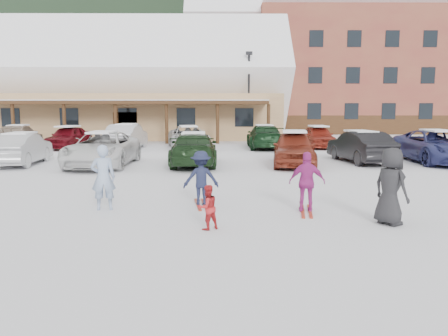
{
  "coord_description": "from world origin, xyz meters",
  "views": [
    {
      "loc": [
        0.21,
        -10.16,
        2.55
      ],
      "look_at": [
        0.3,
        1.0,
        1.0
      ],
      "focal_mm": 35.0,
      "sensor_mm": 36.0,
      "label": 1
    }
  ],
  "objects_px": {
    "parked_car_1": "(21,149)",
    "parked_car_5": "(360,147)",
    "toddler_red": "(208,207)",
    "parked_car_7": "(19,137)",
    "parked_car_3": "(194,149)",
    "lamp_post": "(249,91)",
    "parked_car_4": "(294,148)",
    "parked_car_6": "(436,146)",
    "parked_car_10": "(189,137)",
    "child_magenta": "(307,182)",
    "parked_car_9": "(127,137)",
    "day_lodge": "(113,91)",
    "adult_skier": "(103,177)",
    "child_navy": "(201,178)",
    "parked_car_12": "(318,137)",
    "parked_car_2": "(103,149)",
    "parked_car_8": "(68,137)",
    "alpine_hotel": "(351,50)",
    "parked_car_11": "(264,137)",
    "bystander_dark": "(391,186)"
  },
  "relations": [
    {
      "from": "parked_car_1",
      "to": "parked_car_5",
      "type": "distance_m",
      "value": 15.46
    },
    {
      "from": "toddler_red",
      "to": "parked_car_7",
      "type": "relative_size",
      "value": 0.19
    },
    {
      "from": "parked_car_3",
      "to": "parked_car_5",
      "type": "bearing_deg",
      "value": -174.32
    },
    {
      "from": "lamp_post",
      "to": "parked_car_7",
      "type": "bearing_deg",
      "value": -157.82
    },
    {
      "from": "parked_car_4",
      "to": "parked_car_5",
      "type": "xyz_separation_m",
      "value": [
        3.28,
        1.09,
        -0.03
      ]
    },
    {
      "from": "lamp_post",
      "to": "parked_car_6",
      "type": "relative_size",
      "value": 1.24
    },
    {
      "from": "parked_car_5",
      "to": "parked_car_10",
      "type": "bearing_deg",
      "value": -47.55
    },
    {
      "from": "toddler_red",
      "to": "child_magenta",
      "type": "relative_size",
      "value": 0.64
    },
    {
      "from": "parked_car_9",
      "to": "parked_car_10",
      "type": "relative_size",
      "value": 0.93
    },
    {
      "from": "child_magenta",
      "to": "parked_car_1",
      "type": "xyz_separation_m",
      "value": [
        -11.03,
        8.99,
        -0.03
      ]
    },
    {
      "from": "parked_car_3",
      "to": "parked_car_6",
      "type": "distance_m",
      "value": 11.25
    },
    {
      "from": "day_lodge",
      "to": "parked_car_1",
      "type": "distance_m",
      "value": 18.91
    },
    {
      "from": "lamp_post",
      "to": "adult_skier",
      "type": "xyz_separation_m",
      "value": [
        -5.1,
        -23.08,
        -2.96
      ]
    },
    {
      "from": "child_navy",
      "to": "day_lodge",
      "type": "bearing_deg",
      "value": -79.99
    },
    {
      "from": "parked_car_1",
      "to": "parked_car_12",
      "type": "xyz_separation_m",
      "value": [
        15.13,
        8.2,
        -0.02
      ]
    },
    {
      "from": "lamp_post",
      "to": "parked_car_3",
      "type": "xyz_separation_m",
      "value": [
        -3.35,
        -14.61,
        -3.06
      ]
    },
    {
      "from": "parked_car_2",
      "to": "parked_car_8",
      "type": "bearing_deg",
      "value": 118.49
    },
    {
      "from": "alpine_hotel",
      "to": "parked_car_6",
      "type": "height_order",
      "value": "alpine_hotel"
    },
    {
      "from": "parked_car_5",
      "to": "parked_car_3",
      "type": "bearing_deg",
      "value": -0.65
    },
    {
      "from": "child_navy",
      "to": "parked_car_3",
      "type": "relative_size",
      "value": 0.29
    },
    {
      "from": "child_magenta",
      "to": "parked_car_4",
      "type": "xyz_separation_m",
      "value": [
        1.13,
        8.64,
        0.02
      ]
    },
    {
      "from": "child_navy",
      "to": "parked_car_1",
      "type": "height_order",
      "value": "child_navy"
    },
    {
      "from": "toddler_red",
      "to": "parked_car_3",
      "type": "xyz_separation_m",
      "value": [
        -0.91,
        10.29,
        0.24
      ]
    },
    {
      "from": "parked_car_1",
      "to": "parked_car_4",
      "type": "distance_m",
      "value": 12.17
    },
    {
      "from": "toddler_red",
      "to": "parked_car_6",
      "type": "distance_m",
      "value": 15.19
    },
    {
      "from": "parked_car_6",
      "to": "parked_car_9",
      "type": "xyz_separation_m",
      "value": [
        -15.77,
        6.64,
        0.02
      ]
    },
    {
      "from": "parked_car_3",
      "to": "parked_car_8",
      "type": "relative_size",
      "value": 1.21
    },
    {
      "from": "alpine_hotel",
      "to": "parked_car_10",
      "type": "xyz_separation_m",
      "value": [
        -16.06,
        -20.9,
        -7.93
      ]
    },
    {
      "from": "child_magenta",
      "to": "parked_car_9",
      "type": "distance_m",
      "value": 18.05
    },
    {
      "from": "child_navy",
      "to": "parked_car_1",
      "type": "relative_size",
      "value": 0.33
    },
    {
      "from": "parked_car_2",
      "to": "parked_car_11",
      "type": "distance_m",
      "value": 11.37
    },
    {
      "from": "parked_car_4",
      "to": "parked_car_2",
      "type": "bearing_deg",
      "value": -171.99
    },
    {
      "from": "adult_skier",
      "to": "parked_car_1",
      "type": "relative_size",
      "value": 0.38
    },
    {
      "from": "alpine_hotel",
      "to": "parked_car_1",
      "type": "height_order",
      "value": "alpine_hotel"
    },
    {
      "from": "parked_car_5",
      "to": "parked_car_10",
      "type": "relative_size",
      "value": 0.88
    },
    {
      "from": "adult_skier",
      "to": "parked_car_8",
      "type": "relative_size",
      "value": 0.4
    },
    {
      "from": "bystander_dark",
      "to": "parked_car_11",
      "type": "distance_m",
      "value": 17.94
    },
    {
      "from": "child_navy",
      "to": "parked_car_8",
      "type": "distance_m",
      "value": 18.42
    },
    {
      "from": "parked_car_11",
      "to": "parked_car_12",
      "type": "xyz_separation_m",
      "value": [
        3.47,
        0.46,
        -0.04
      ]
    },
    {
      "from": "day_lodge",
      "to": "bystander_dark",
      "type": "xyz_separation_m",
      "value": [
        12.91,
        -28.8,
        -3.1
      ]
    },
    {
      "from": "parked_car_9",
      "to": "parked_car_11",
      "type": "relative_size",
      "value": 0.93
    },
    {
      "from": "parked_car_6",
      "to": "parked_car_11",
      "type": "xyz_separation_m",
      "value": [
        -7.28,
        7.12,
        -0.02
      ]
    },
    {
      "from": "adult_skier",
      "to": "parked_car_12",
      "type": "relative_size",
      "value": 0.4
    },
    {
      "from": "alpine_hotel",
      "to": "parked_car_9",
      "type": "xyz_separation_m",
      "value": [
        -19.8,
        -21.4,
        -7.86
      ]
    },
    {
      "from": "day_lodge",
      "to": "parked_car_8",
      "type": "relative_size",
      "value": 7.11
    },
    {
      "from": "child_navy",
      "to": "parked_car_10",
      "type": "bearing_deg",
      "value": -92.63
    },
    {
      "from": "day_lodge",
      "to": "adult_skier",
      "type": "distance_m",
      "value": 28.24
    },
    {
      "from": "child_magenta",
      "to": "bystander_dark",
      "type": "distance_m",
      "value": 1.98
    },
    {
      "from": "child_navy",
      "to": "parked_car_4",
      "type": "relative_size",
      "value": 0.32
    },
    {
      "from": "lamp_post",
      "to": "child_magenta",
      "type": "bearing_deg",
      "value": -90.12
    }
  ]
}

